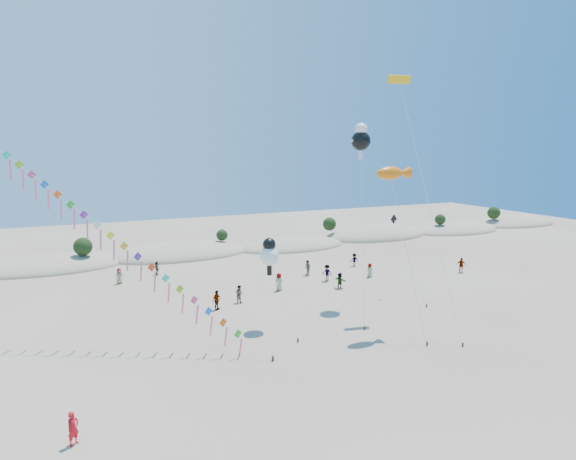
{
  "coord_description": "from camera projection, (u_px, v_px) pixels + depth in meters",
  "views": [
    {
      "loc": [
        -13.01,
        -18.67,
        14.09
      ],
      "look_at": [
        1.87,
        14.0,
        8.05
      ],
      "focal_mm": 30.0,
      "sensor_mm": 36.0,
      "label": 1
    }
  ],
  "objects": [
    {
      "name": "ground",
      "position": [
        369.0,
        430.0,
        24.41
      ],
      "size": [
        160.0,
        160.0,
        0.0
      ],
      "primitive_type": "plane",
      "color": "#806E59",
      "rests_on": "ground"
    },
    {
      "name": "dune_ridge",
      "position": [
        188.0,
        253.0,
        65.33
      ],
      "size": [
        145.3,
        11.49,
        5.57
      ],
      "color": "tan",
      "rests_on": "ground"
    },
    {
      "name": "kite_train",
      "position": [
        99.0,
        228.0,
        34.46
      ],
      "size": [
        18.92,
        15.69,
        16.66
      ],
      "color": "#3F2D1E",
      "rests_on": "ground"
    },
    {
      "name": "fish_kite",
      "position": [
        393.0,
        173.0,
        37.03
      ],
      "size": [
        2.94,
        5.22,
        12.79
      ],
      "color": "#3F2D1E",
      "rests_on": "ground"
    },
    {
      "name": "cartoon_kite_low",
      "position": [
        269.0,
        254.0,
        37.94
      ],
      "size": [
        1.55,
        4.86,
        7.22
      ],
      "color": "#3F2D1E",
      "rests_on": "ground"
    },
    {
      "name": "cartoon_kite_high",
      "position": [
        361.0,
        139.0,
        43.81
      ],
      "size": [
        5.11,
        8.38,
        16.47
      ],
      "color": "#3F2D1E",
      "rests_on": "ground"
    },
    {
      "name": "parafoil_kite",
      "position": [
        400.0,
        85.0,
        41.16
      ],
      "size": [
        2.47,
        10.91,
        20.39
      ],
      "color": "#3F2D1E",
      "rests_on": "ground"
    },
    {
      "name": "dark_kite",
      "position": [
        402.0,
        240.0,
        45.75
      ],
      "size": [
        0.93,
        5.14,
        7.89
      ],
      "color": "#3F2D1E",
      "rests_on": "ground"
    },
    {
      "name": "flyer_foreground",
      "position": [
        73.0,
        428.0,
        23.09
      ],
      "size": [
        0.73,
        0.71,
        1.69
      ],
      "primitive_type": "imported",
      "rotation": [
        0.0,
        0.0,
        0.7
      ],
      "color": "red",
      "rests_on": "ground"
    },
    {
      "name": "beachgoers",
      "position": [
        293.0,
        275.0,
        51.26
      ],
      "size": [
        37.46,
        15.76,
        1.81
      ],
      "color": "slate",
      "rests_on": "ground"
    }
  ]
}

